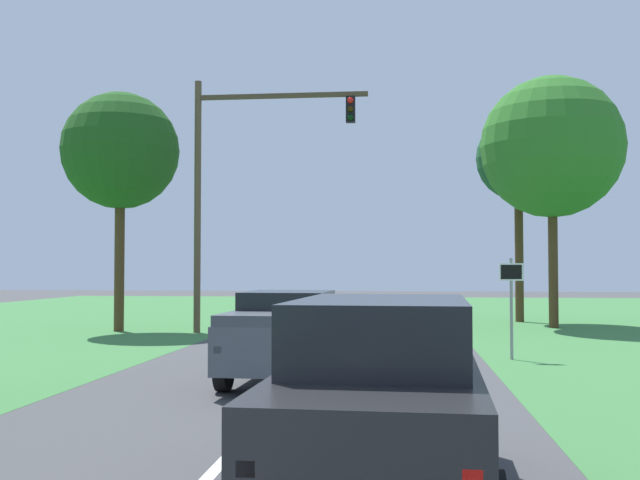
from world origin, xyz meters
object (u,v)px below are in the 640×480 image
red_suv_near (381,395)px  traffic_light (236,171)px  extra_tree_1 (518,160)px  oak_tree_right (552,147)px  keep_moving_sign (511,295)px  pickup_truck_lead (289,333)px  extra_tree_2 (120,152)px

red_suv_near → traffic_light: bearing=106.8°
traffic_light → red_suv_near: bearing=-73.2°
traffic_light → extra_tree_1: 12.85m
oak_tree_right → red_suv_near: bearing=-104.9°
red_suv_near → traffic_light: size_ratio=0.53×
keep_moving_sign → red_suv_near: bearing=-103.9°
pickup_truck_lead → extra_tree_1: (7.28, 17.71, 5.98)m
extra_tree_2 → keep_moving_sign: bearing=-28.9°
traffic_light → extra_tree_1: (10.83, 6.82, 1.19)m
red_suv_near → pickup_truck_lead: bearing=105.1°
oak_tree_right → extra_tree_1: bearing=104.8°
keep_moving_sign → extra_tree_2: bearing=151.1°
pickup_truck_lead → traffic_light: size_ratio=0.61×
traffic_light → oak_tree_right: oak_tree_right is taller
red_suv_near → extra_tree_1: (5.17, 25.54, 5.90)m
oak_tree_right → extra_tree_1: (-0.82, 3.10, -0.03)m
red_suv_near → pickup_truck_lead: 8.10m
keep_moving_sign → extra_tree_1: bearing=80.7°
red_suv_near → keep_moving_sign: size_ratio=1.87×
pickup_truck_lead → oak_tree_right: size_ratio=0.57×
red_suv_near → extra_tree_2: (-10.03, 19.04, 5.51)m
pickup_truck_lead → extra_tree_1: size_ratio=0.63×
pickup_truck_lead → oak_tree_right: bearing=61.0°
extra_tree_2 → pickup_truck_lead: bearing=-54.8°
oak_tree_right → extra_tree_1: size_ratio=1.11×
extra_tree_2 → extra_tree_1: bearing=23.1°
traffic_light → pickup_truck_lead: bearing=-71.9°
pickup_truck_lead → extra_tree_2: size_ratio=0.63×
red_suv_near → keep_moving_sign: (2.93, 11.89, 0.59)m
extra_tree_1 → oak_tree_right: bearing=-75.2°
extra_tree_1 → extra_tree_2: 16.53m
pickup_truck_lead → traffic_light: (-3.55, 10.89, 4.78)m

